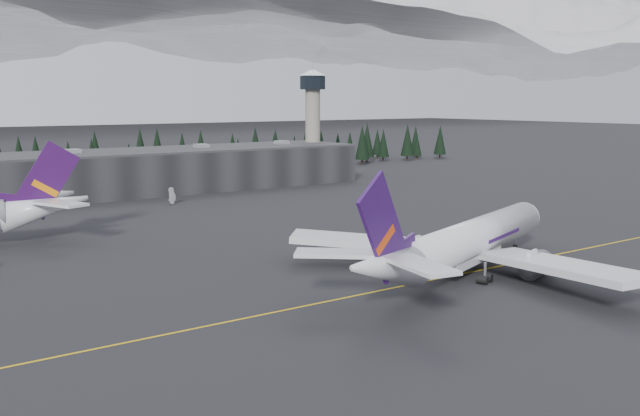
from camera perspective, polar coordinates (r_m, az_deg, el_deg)
ground at (r=109.31m, az=6.19°, el=-5.96°), size 1400.00×1400.00×0.00m
taxiline at (r=107.88m, az=6.91°, el=-6.16°), size 400.00×0.40×0.02m
terminal at (r=216.42m, az=-16.55°, el=2.69°), size 160.00×30.00×12.60m
control_tower at (r=252.85m, az=-0.59°, el=7.74°), size 10.00×10.00×37.70m
treeline at (r=251.40m, az=-19.38°, el=3.62°), size 360.00×20.00×15.00m
jet_main at (r=113.01m, az=11.27°, el=-2.82°), size 62.15×55.79×18.84m
gse_vehicle_a at (r=182.81m, az=-23.94°, el=-0.52°), size 3.79×5.35×1.35m
gse_vehicle_b at (r=193.30m, az=-11.71°, el=0.54°), size 4.58×2.07×1.53m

